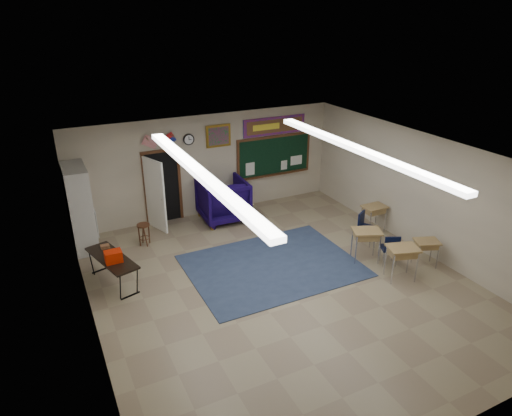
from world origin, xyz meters
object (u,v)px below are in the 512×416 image
wingback_armchair (223,200)px  student_desk_front_left (366,243)px  wooden_stool (144,234)px  folding_table (113,269)px  student_desk_front_right (373,217)px

wingback_armchair → student_desk_front_left: bearing=122.9°
wingback_armchair → student_desk_front_left: size_ratio=1.63×
wingback_armchair → wooden_stool: (-2.48, -0.56, -0.31)m
student_desk_front_left → folding_table: bearing=-172.9°
student_desk_front_right → wooden_stool: 6.25m
wooden_stool → student_desk_front_right: bearing=-18.9°
wingback_armchair → student_desk_front_left: 4.37m
folding_table → wooden_stool: folding_table is taller
wingback_armchair → folding_table: wingback_armchair is taller
student_desk_front_left → wooden_stool: bearing=169.0°
wooden_stool → student_desk_front_left: bearing=-34.4°
wingback_armchair → student_desk_front_right: bearing=145.5°
wingback_armchair → wooden_stool: size_ratio=2.28×
student_desk_front_right → folding_table: size_ratio=0.45×
wingback_armchair → student_desk_front_right: wingback_armchair is taller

